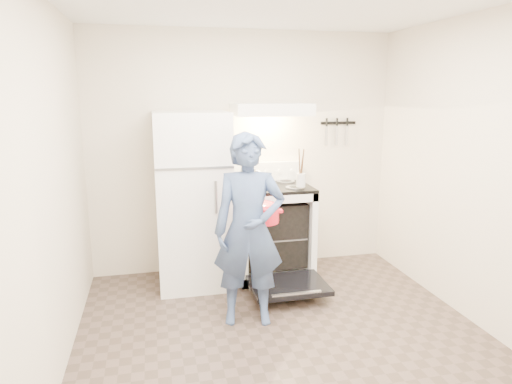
# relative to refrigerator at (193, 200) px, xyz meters

# --- Properties ---
(floor) EXTENTS (3.60, 3.60, 0.00)m
(floor) POSITION_rel_refrigerator_xyz_m (0.58, -1.45, -0.85)
(floor) COLOR #503F37
(floor) RESTS_ON ground
(back_wall) EXTENTS (3.20, 0.02, 2.50)m
(back_wall) POSITION_rel_refrigerator_xyz_m (0.58, 0.35, 0.40)
(back_wall) COLOR beige
(back_wall) RESTS_ON ground
(refrigerator) EXTENTS (0.70, 0.70, 1.70)m
(refrigerator) POSITION_rel_refrigerator_xyz_m (0.00, 0.00, 0.00)
(refrigerator) COLOR white
(refrigerator) RESTS_ON floor
(stove_body) EXTENTS (0.76, 0.65, 0.92)m
(stove_body) POSITION_rel_refrigerator_xyz_m (0.81, 0.02, -0.39)
(stove_body) COLOR white
(stove_body) RESTS_ON floor
(cooktop) EXTENTS (0.76, 0.65, 0.03)m
(cooktop) POSITION_rel_refrigerator_xyz_m (0.81, 0.02, 0.09)
(cooktop) COLOR black
(cooktop) RESTS_ON stove_body
(backsplash) EXTENTS (0.76, 0.07, 0.20)m
(backsplash) POSITION_rel_refrigerator_xyz_m (0.81, 0.31, 0.20)
(backsplash) COLOR white
(backsplash) RESTS_ON cooktop
(oven_door) EXTENTS (0.70, 0.54, 0.04)m
(oven_door) POSITION_rel_refrigerator_xyz_m (0.81, -0.57, -0.72)
(oven_door) COLOR black
(oven_door) RESTS_ON floor
(oven_rack) EXTENTS (0.60, 0.52, 0.01)m
(oven_rack) POSITION_rel_refrigerator_xyz_m (0.81, 0.02, -0.41)
(oven_rack) COLOR gray
(oven_rack) RESTS_ON stove_body
(range_hood) EXTENTS (0.76, 0.50, 0.12)m
(range_hood) POSITION_rel_refrigerator_xyz_m (0.81, 0.10, 0.86)
(range_hood) COLOR white
(range_hood) RESTS_ON back_wall
(knife_strip) EXTENTS (0.40, 0.02, 0.03)m
(knife_strip) POSITION_rel_refrigerator_xyz_m (1.63, 0.33, 0.70)
(knife_strip) COLOR black
(knife_strip) RESTS_ON back_wall
(pizza_stone) EXTENTS (0.35, 0.35, 0.02)m
(pizza_stone) POSITION_rel_refrigerator_xyz_m (0.90, 0.04, -0.40)
(pizza_stone) COLOR #8F684E
(pizza_stone) RESTS_ON oven_rack
(tea_kettle) EXTENTS (0.22, 0.18, 0.26)m
(tea_kettle) POSITION_rel_refrigerator_xyz_m (0.58, 0.15, 0.23)
(tea_kettle) COLOR #B5B5BA
(tea_kettle) RESTS_ON cooktop
(utensil_jar) EXTENTS (0.10, 0.10, 0.13)m
(utensil_jar) POSITION_rel_refrigerator_xyz_m (1.03, -0.22, 0.20)
(utensil_jar) COLOR silver
(utensil_jar) RESTS_ON cooktop
(person) EXTENTS (0.63, 0.47, 1.58)m
(person) POSITION_rel_refrigerator_xyz_m (0.37, -0.90, -0.06)
(person) COLOR navy
(person) RESTS_ON floor
(dutch_oven) EXTENTS (0.38, 0.31, 0.25)m
(dutch_oven) POSITION_rel_refrigerator_xyz_m (0.57, -0.51, -0.04)
(dutch_oven) COLOR red
(dutch_oven) RESTS_ON person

